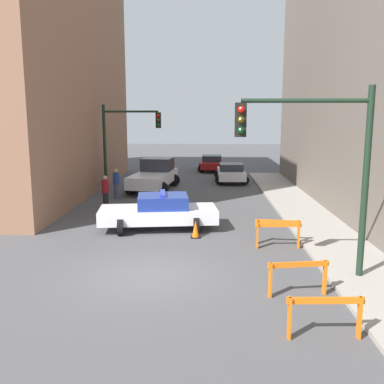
# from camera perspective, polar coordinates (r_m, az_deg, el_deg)

# --- Properties ---
(ground_plane) EXTENTS (120.00, 120.00, 0.00)m
(ground_plane) POSITION_cam_1_polar(r_m,az_deg,el_deg) (12.64, -5.55, -10.91)
(ground_plane) COLOR #4C4C4F
(sidewalk_right) EXTENTS (2.40, 44.00, 0.12)m
(sidewalk_right) POSITION_cam_1_polar(r_m,az_deg,el_deg) (13.34, 22.37, -10.23)
(sidewalk_right) COLOR #9E998E
(sidewalk_right) RESTS_ON ground_plane
(traffic_light_near) EXTENTS (3.64, 0.35, 5.20)m
(traffic_light_near) POSITION_cam_1_polar(r_m,az_deg,el_deg) (12.01, 17.12, 4.92)
(traffic_light_near) COLOR black
(traffic_light_near) RESTS_ON sidewalk_right
(traffic_light_far) EXTENTS (3.44, 0.35, 5.20)m
(traffic_light_far) POSITION_cam_1_polar(r_m,az_deg,el_deg) (25.62, -9.20, 7.41)
(traffic_light_far) COLOR black
(traffic_light_far) RESTS_ON ground_plane
(police_car) EXTENTS (4.88, 2.71, 1.52)m
(police_car) POSITION_cam_1_polar(r_m,az_deg,el_deg) (17.34, -4.36, -2.61)
(police_car) COLOR white
(police_car) RESTS_ON ground_plane
(white_truck) EXTENTS (3.10, 5.62, 1.90)m
(white_truck) POSITION_cam_1_polar(r_m,az_deg,el_deg) (26.78, -5.04, 2.25)
(white_truck) COLOR silver
(white_truck) RESTS_ON ground_plane
(parked_car_near) EXTENTS (2.29, 4.31, 1.31)m
(parked_car_near) POSITION_cam_1_polar(r_m,az_deg,el_deg) (29.96, 5.22, 2.63)
(parked_car_near) COLOR silver
(parked_car_near) RESTS_ON ground_plane
(parked_car_mid) EXTENTS (2.35, 4.35, 1.31)m
(parked_car_mid) POSITION_cam_1_polar(r_m,az_deg,el_deg) (36.13, 2.66, 3.92)
(parked_car_mid) COLOR maroon
(parked_car_mid) RESTS_ON ground_plane
(pedestrian_crossing) EXTENTS (0.42, 0.42, 1.66)m
(pedestrian_crossing) POSITION_cam_1_polar(r_m,az_deg,el_deg) (21.47, -11.45, 0.04)
(pedestrian_crossing) COLOR black
(pedestrian_crossing) RESTS_ON ground_plane
(pedestrian_corner) EXTENTS (0.40, 0.40, 1.66)m
(pedestrian_corner) POSITION_cam_1_polar(r_m,az_deg,el_deg) (24.05, -10.06, 1.15)
(pedestrian_corner) COLOR #474C66
(pedestrian_corner) RESTS_ON ground_plane
(barrier_front) EXTENTS (1.60, 0.23, 0.90)m
(barrier_front) POSITION_cam_1_polar(r_m,az_deg,el_deg) (9.43, 17.31, -14.83)
(barrier_front) COLOR orange
(barrier_front) RESTS_ON ground_plane
(barrier_mid) EXTENTS (1.59, 0.39, 0.90)m
(barrier_mid) POSITION_cam_1_polar(r_m,az_deg,el_deg) (11.32, 13.96, -10.38)
(barrier_mid) COLOR orange
(barrier_mid) RESTS_ON ground_plane
(barrier_back) EXTENTS (1.60, 0.22, 0.90)m
(barrier_back) POSITION_cam_1_polar(r_m,az_deg,el_deg) (15.10, 11.42, -5.11)
(barrier_back) COLOR orange
(barrier_back) RESTS_ON ground_plane
(barrier_corner) EXTENTS (1.60, 0.32, 0.90)m
(barrier_corner) POSITION_cam_1_polar(r_m,az_deg,el_deg) (15.54, 11.36, -4.68)
(barrier_corner) COLOR orange
(barrier_corner) RESTS_ON ground_plane
(traffic_cone) EXTENTS (0.36, 0.36, 0.66)m
(traffic_cone) POSITION_cam_1_polar(r_m,az_deg,el_deg) (16.16, 0.49, -5.01)
(traffic_cone) COLOR black
(traffic_cone) RESTS_ON ground_plane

